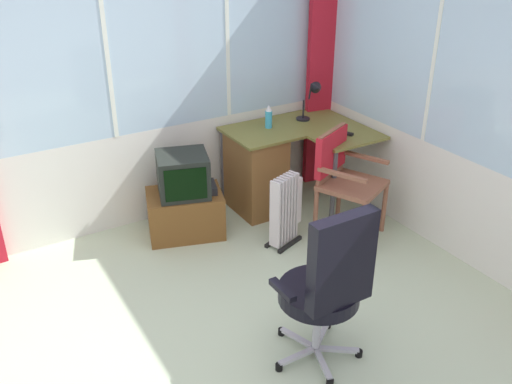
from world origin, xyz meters
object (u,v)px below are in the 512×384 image
(space_heater, at_px, (286,209))
(spray_bottle, at_px, (269,117))
(office_chair, at_px, (329,282))
(tv_on_stand, at_px, (185,200))
(tv_remote, at_px, (345,133))
(desk_lamp, at_px, (314,95))
(desk, at_px, (261,168))
(wooden_armchair, at_px, (340,169))

(space_heater, bearing_deg, spray_bottle, 69.70)
(spray_bottle, bearing_deg, office_chair, -112.67)
(tv_on_stand, bearing_deg, tv_remote, -14.27)
(desk_lamp, height_order, tv_remote, desk_lamp)
(tv_remote, xyz_separation_m, spray_bottle, (-0.50, 0.49, 0.09))
(space_heater, bearing_deg, tv_remote, 15.80)
(desk_lamp, bearing_deg, tv_remote, -86.84)
(spray_bottle, bearing_deg, tv_remote, -44.88)
(spray_bottle, xyz_separation_m, office_chair, (-0.85, -2.04, -0.26))
(desk, xyz_separation_m, spray_bottle, (0.12, 0.06, 0.46))
(tv_remote, xyz_separation_m, wooden_armchair, (-0.26, -0.28, -0.18))
(tv_remote, bearing_deg, desk, 119.95)
(desk_lamp, xyz_separation_m, spray_bottle, (-0.47, 0.04, -0.14))
(desk_lamp, distance_m, spray_bottle, 0.49)
(tv_remote, bearing_deg, spray_bottle, 110.03)
(wooden_armchair, bearing_deg, space_heater, 172.94)
(spray_bottle, distance_m, wooden_armchair, 0.85)
(tv_on_stand, height_order, space_heater, tv_on_stand)
(wooden_armchair, height_order, tv_on_stand, wooden_armchair)
(spray_bottle, height_order, space_heater, spray_bottle)
(tv_on_stand, bearing_deg, desk, 4.80)
(spray_bottle, distance_m, office_chair, 2.22)
(desk, bearing_deg, tv_on_stand, -175.20)
(tv_remote, distance_m, tv_on_stand, 1.54)
(desk, relative_size, wooden_armchair, 1.29)
(tv_remote, distance_m, spray_bottle, 0.71)
(desk_lamp, distance_m, wooden_armchair, 0.87)
(space_heater, bearing_deg, desk, 77.42)
(wooden_armchair, bearing_deg, office_chair, -130.76)
(wooden_armchair, bearing_deg, tv_remote, 47.09)
(desk, distance_m, tv_on_stand, 0.82)
(spray_bottle, bearing_deg, desk_lamp, -4.48)
(space_heater, bearing_deg, tv_on_stand, 139.07)
(tv_remote, distance_m, office_chair, 2.05)
(spray_bottle, bearing_deg, desk, -151.42)
(desk_lamp, xyz_separation_m, office_chair, (-1.32, -2.00, -0.40))
(desk, height_order, tv_on_stand, desk)
(spray_bottle, relative_size, wooden_armchair, 0.23)
(spray_bottle, height_order, office_chair, office_chair)
(desk_lamp, relative_size, tv_remote, 2.49)
(wooden_armchair, distance_m, tv_on_stand, 1.36)
(office_chair, relative_size, space_heater, 1.76)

